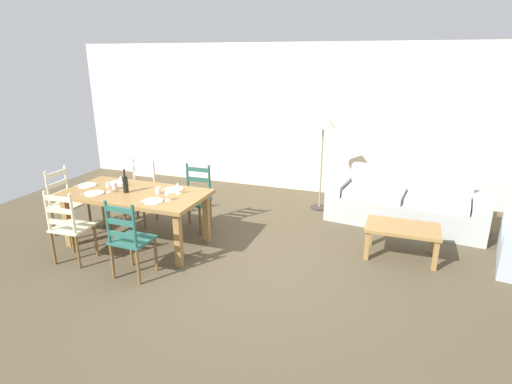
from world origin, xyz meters
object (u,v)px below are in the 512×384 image
Objects in this scene: couch at (405,205)px; wine_glass_far_right at (178,186)px; dining_chair_near_left at (69,227)px; coffee_table at (402,231)px; dining_table at (136,198)px; wine_bottle at (125,184)px; wine_glass_far_left at (121,179)px; standing_lamp at (323,125)px; wine_glass_near_left at (108,184)px; coffee_cup_secondary at (115,186)px; dining_chair_far_left at (141,192)px; coffee_cup_primary at (158,191)px; wine_glass_near_right at (167,192)px; dining_chair_far_right at (195,198)px; dining_chair_head_west at (66,201)px; dining_chair_near_right at (130,239)px.

wine_glass_far_right is at bearing -146.03° from couch.
coffee_table is at bearing 22.08° from dining_chair_near_left.
dining_table is 6.01× the size of wine_bottle.
wine_glass_far_left is 0.10× the size of standing_lamp.
wine_glass_near_left reaches higher than coffee_cup_secondary.
dining_chair_far_left is 0.77m from coffee_cup_secondary.
wine_glass_near_left is at bearing -156.70° from dining_table.
wine_glass_far_right is 0.26m from coffee_cup_primary.
wine_glass_far_left is 1.79× the size of coffee_cup_primary.
dining_chair_near_left is 5.96× the size of wine_glass_near_right.
wine_bottle is at bearing -133.30° from standing_lamp.
wine_bottle reaches higher than coffee_cup_secondary.
standing_lamp is (2.38, 2.20, 0.62)m from coffee_cup_secondary.
wine_bottle is (0.36, 0.68, 0.39)m from dining_chair_near_left.
dining_chair_near_left reaches higher than wine_glass_far_left.
dining_chair_far_right reaches higher than coffee_cup_secondary.
wine_glass_far_right is at bearing 7.11° from coffee_cup_secondary.
wine_glass_near_left is at bearing -82.72° from coffee_cup_secondary.
wine_glass_far_left is 3.81m from coffee_table.
coffee_cup_primary is (0.67, -0.11, -0.07)m from wine_glass_far_left.
standing_lamp is at bearing 34.73° from dining_chair_head_west.
dining_chair_head_west is at bearing 178.15° from wine_bottle.
dining_chair_near_left is 1.26m from wine_glass_near_right.
dining_chair_near_left reaches higher than coffee_table.
wine_bottle reaches higher than dining_chair_far_left.
wine_glass_far_left is 0.90m from wine_glass_far_right.
wine_glass_near_left reaches higher than coffee_cup_primary.
couch is (3.72, 2.17, -0.57)m from wine_glass_near_left.
coffee_cup_primary is (0.44, 0.09, -0.07)m from wine_bottle.
wine_bottle is 0.70m from wine_glass_far_right.
dining_chair_far_right reaches higher than coffee_table.
wine_bottle is 1.96× the size of wine_glass_far_left.
coffee_table is at bearing 14.10° from wine_bottle.
dining_table is 0.89m from dining_chair_near_left.
coffee_cup_secondary is 4.28m from couch.
wine_glass_far_left reaches higher than coffee_cup_primary.
dining_chair_near_right is (0.46, -0.79, -0.19)m from dining_table.
dining_chair_head_west is (-0.73, 0.72, 0.00)m from dining_chair_near_left.
dining_chair_near_right is 1.82m from dining_chair_head_west.
dining_chair_near_left and dining_chair_far_left have the same top height.
dining_chair_far_right is 3.19m from couch.
coffee_table is at bearing 12.18° from coffee_cup_secondary.
wine_glass_far_right is at bearing 15.39° from wine_bottle.
wine_glass_near_right is at bearing -4.29° from dining_chair_head_west.
wine_glass_near_left is 0.90m from wine_glass_near_right.
dining_table is 11.80× the size of wine_glass_far_left.
coffee_cup_primary is (0.80, 0.77, 0.32)m from dining_chair_near_left.
wine_glass_far_right is at bearing 4.89° from dining_chair_head_west.
wine_glass_near_left is (0.87, -0.12, 0.38)m from dining_chair_head_west.
coffee_table is (3.49, 0.88, -0.51)m from wine_bottle.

